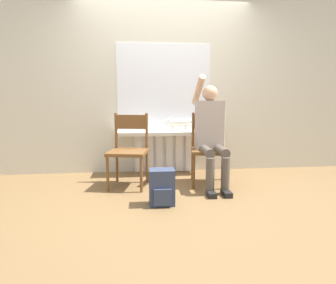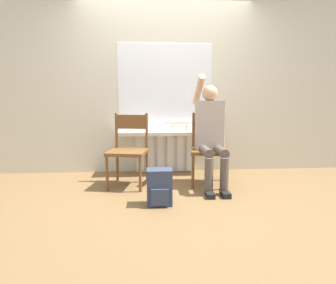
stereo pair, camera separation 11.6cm
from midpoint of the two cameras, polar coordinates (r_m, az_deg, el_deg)
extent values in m
plane|color=brown|center=(3.22, 1.86, -11.19)|extent=(12.00, 12.00, 0.00)
cube|color=beige|center=(4.26, 0.18, 12.13)|extent=(7.00, 0.06, 2.70)
cube|color=white|center=(4.26, 0.24, -2.16)|extent=(0.90, 0.05, 0.58)
cube|color=white|center=(4.21, -4.81, -2.33)|extent=(0.10, 0.03, 0.56)
cube|color=white|center=(4.21, -2.77, -2.31)|extent=(0.10, 0.03, 0.56)
cube|color=white|center=(4.22, -0.73, -2.28)|extent=(0.10, 0.03, 0.56)
cube|color=white|center=(4.23, 1.30, -2.26)|extent=(0.10, 0.03, 0.56)
cube|color=white|center=(4.24, 3.31, -2.22)|extent=(0.10, 0.03, 0.56)
cube|color=white|center=(4.27, 5.31, -2.19)|extent=(0.10, 0.03, 0.56)
cube|color=white|center=(4.09, 0.38, 1.87)|extent=(1.43, 0.33, 0.05)
cube|color=white|center=(4.22, 0.21, 10.98)|extent=(1.37, 0.01, 1.26)
cube|color=brown|center=(3.54, -7.26, -2.03)|extent=(0.54, 0.54, 0.04)
cylinder|color=brown|center=(3.46, -11.34, -6.30)|extent=(0.04, 0.04, 0.42)
cylinder|color=brown|center=(3.35, -4.67, -6.64)|extent=(0.04, 0.04, 0.42)
cylinder|color=brown|center=(3.83, -9.38, -4.77)|extent=(0.04, 0.04, 0.42)
cylinder|color=brown|center=(3.74, -3.36, -5.01)|extent=(0.04, 0.04, 0.42)
cylinder|color=brown|center=(3.75, -9.56, 2.37)|extent=(0.04, 0.04, 0.46)
cylinder|color=brown|center=(3.65, -3.43, 2.30)|extent=(0.04, 0.04, 0.46)
cube|color=brown|center=(3.69, -6.57, 4.10)|extent=(0.41, 0.11, 0.18)
cube|color=brown|center=(3.63, 9.27, -1.80)|extent=(0.52, 0.52, 0.04)
cylinder|color=brown|center=(3.47, 6.06, -6.11)|extent=(0.04, 0.04, 0.42)
cylinder|color=brown|center=(3.50, 12.77, -6.14)|extent=(0.04, 0.04, 0.42)
cylinder|color=brown|center=(3.87, 5.94, -4.57)|extent=(0.04, 0.04, 0.42)
cylinder|color=brown|center=(3.90, 11.96, -4.61)|extent=(0.04, 0.04, 0.42)
cylinder|color=brown|center=(3.79, 6.06, 2.50)|extent=(0.04, 0.04, 0.46)
cylinder|color=brown|center=(3.82, 12.19, 2.40)|extent=(0.04, 0.04, 0.46)
cube|color=brown|center=(3.79, 9.18, 4.17)|extent=(0.41, 0.09, 0.18)
cylinder|color=brown|center=(3.42, 8.57, -1.81)|extent=(0.11, 0.43, 0.11)
cylinder|color=brown|center=(3.46, 11.48, -1.76)|extent=(0.11, 0.43, 0.11)
cylinder|color=brown|center=(3.27, 9.31, -6.98)|extent=(0.10, 0.10, 0.44)
cylinder|color=brown|center=(3.32, 12.36, -6.85)|extent=(0.10, 0.10, 0.44)
cube|color=black|center=(3.27, 9.47, -10.43)|extent=(0.09, 0.20, 0.06)
cube|color=black|center=(3.32, 12.55, -10.25)|extent=(0.09, 0.20, 0.06)
cube|color=#AD9E93|center=(3.61, 9.32, 3.41)|extent=(0.34, 0.20, 0.62)
sphere|color=tan|center=(3.59, 9.47, 9.73)|extent=(0.20, 0.20, 0.20)
cylinder|color=tan|center=(3.70, 7.16, 10.40)|extent=(0.08, 0.50, 0.38)
cylinder|color=#AD9E93|center=(3.61, 11.82, 2.86)|extent=(0.08, 0.08, 0.49)
cylinder|color=silver|center=(4.14, 3.31, 4.00)|extent=(0.28, 0.10, 0.10)
sphere|color=silver|center=(4.16, 5.58, 4.21)|extent=(0.08, 0.08, 0.08)
cone|color=silver|center=(4.14, 5.64, 4.68)|extent=(0.03, 0.03, 0.03)
cone|color=silver|center=(4.18, 5.54, 4.72)|extent=(0.03, 0.03, 0.03)
cylinder|color=silver|center=(4.14, 4.71, 2.77)|extent=(0.03, 0.03, 0.07)
cylinder|color=silver|center=(4.19, 4.60, 2.84)|extent=(0.03, 0.03, 0.07)
cylinder|color=silver|center=(4.11, 1.97, 2.75)|extent=(0.03, 0.03, 0.07)
cylinder|color=silver|center=(4.16, 1.89, 2.83)|extent=(0.03, 0.03, 0.07)
cylinder|color=silver|center=(4.12, 0.78, 4.34)|extent=(0.18, 0.03, 0.12)
cube|color=#333D56|center=(2.96, -0.63, -9.11)|extent=(0.26, 0.19, 0.38)
cube|color=#333D56|center=(2.88, -0.49, -11.20)|extent=(0.18, 0.03, 0.17)
camera|label=1|loc=(0.06, -89.10, 0.14)|focal=30.00mm
camera|label=2|loc=(0.06, 90.90, -0.14)|focal=30.00mm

